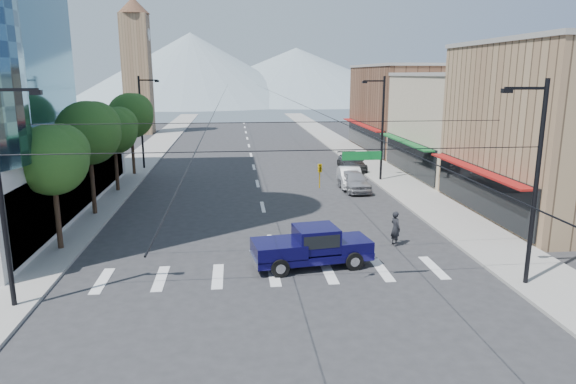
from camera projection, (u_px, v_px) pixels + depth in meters
The scene contains 21 objects.
ground at pixel (281, 287), 22.62m from camera, with size 160.00×160.00×0.00m, color #28282B.
sidewalk_left at pixel (148, 153), 60.14m from camera, with size 4.00×120.00×0.15m, color gray.
sidewalk_right at pixel (349, 150), 62.59m from camera, with size 4.00×120.00×0.15m, color gray.
shop_near at pixel (574, 132), 33.12m from camera, with size 12.00×14.00×11.00m, color #8C6B4C.
shop_mid at pixel (474, 126), 46.91m from camera, with size 12.00×14.00×9.00m, color tan.
shop_far at pixel (414, 109), 62.30m from camera, with size 12.00×18.00×10.00m, color brown.
clock_tower at pixel (137, 64), 78.64m from camera, with size 4.80×4.80×20.40m.
mountain_left at pixel (191, 68), 164.00m from camera, with size 80.00×80.00×22.00m, color gray.
mountain_right at pixel (296, 75), 177.71m from camera, with size 90.00×90.00×18.00m, color gray.
tree_near at pixel (55, 157), 26.28m from camera, with size 3.65×3.64×6.71m.
tree_midnear at pixel (91, 131), 32.93m from camera, with size 4.09×4.09×7.52m.
tree_midfar at pixel (115, 129), 39.85m from camera, with size 3.65×3.64×6.71m.
tree_far at pixel (132, 114), 46.50m from camera, with size 4.09×4.09×7.52m.
signal_rig at pixel (287, 189), 20.63m from camera, with size 21.80×0.20×9.00m.
lamp_pole_nw at pixel (143, 119), 49.50m from camera, with size 2.00×0.25×9.00m.
lamp_pole_ne at pixel (381, 125), 43.92m from camera, with size 2.00×0.25×9.00m.
pickup_truck at pixel (311, 246), 24.86m from camera, with size 6.06×2.91×1.97m.
pedestrian at pixel (395, 228), 27.94m from camera, with size 0.70×0.46×1.91m, color black.
parked_car_near at pixel (354, 181), 41.07m from camera, with size 1.92×4.76×1.62m, color #9A9A9E.
parked_car_mid at pixel (350, 177), 42.58m from camera, with size 1.70×4.89×1.61m, color silver.
parked_car_far at pixel (352, 163), 49.72m from camera, with size 2.21×5.44×1.58m, color #2E2F31.
Camera 1 is at (-1.89, -21.02, 9.16)m, focal length 32.00 mm.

